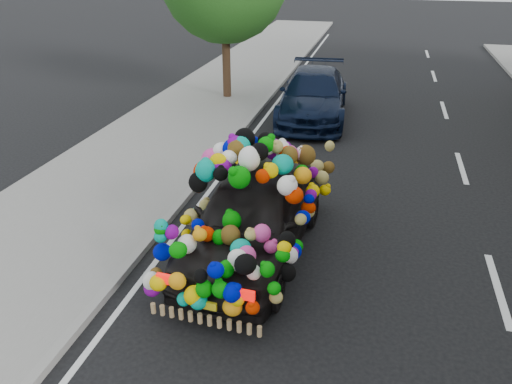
{
  "coord_description": "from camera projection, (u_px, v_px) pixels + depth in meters",
  "views": [
    {
      "loc": [
        1.43,
        -7.16,
        4.88
      ],
      "look_at": [
        -0.43,
        0.27,
        1.12
      ],
      "focal_mm": 35.0,
      "sensor_mm": 36.0,
      "label": 1
    }
  ],
  "objects": [
    {
      "name": "lane_markings",
      "position": [
        498.0,
        289.0,
        7.91
      ],
      "size": [
        6.0,
        50.0,
        0.01
      ],
      "primitive_type": null,
      "color": "silver",
      "rests_on": "ground"
    },
    {
      "name": "ground",
      "position": [
        276.0,
        258.0,
        8.7
      ],
      "size": [
        100.0,
        100.0,
        0.0
      ],
      "primitive_type": "plane",
      "color": "black",
      "rests_on": "ground"
    },
    {
      "name": "plush_art_car",
      "position": [
        254.0,
        196.0,
        8.45
      ],
      "size": [
        2.39,
        4.7,
        2.14
      ],
      "rotation": [
        0.0,
        0.0,
        -0.06
      ],
      "color": "black",
      "rests_on": "ground"
    },
    {
      "name": "sidewalk",
      "position": [
        58.0,
        225.0,
        9.61
      ],
      "size": [
        4.0,
        60.0,
        0.12
      ],
      "primitive_type": "cube",
      "color": "gray",
      "rests_on": "ground"
    },
    {
      "name": "navy_sedan",
      "position": [
        313.0,
        95.0,
        15.61
      ],
      "size": [
        2.38,
        5.12,
        1.45
      ],
      "primitive_type": "imported",
      "rotation": [
        0.0,
        0.0,
        0.07
      ],
      "color": "black",
      "rests_on": "ground"
    },
    {
      "name": "kerb",
      "position": [
        152.0,
        238.0,
        9.18
      ],
      "size": [
        0.15,
        60.0,
        0.13
      ],
      "primitive_type": "cube",
      "color": "gray",
      "rests_on": "ground"
    }
  ]
}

